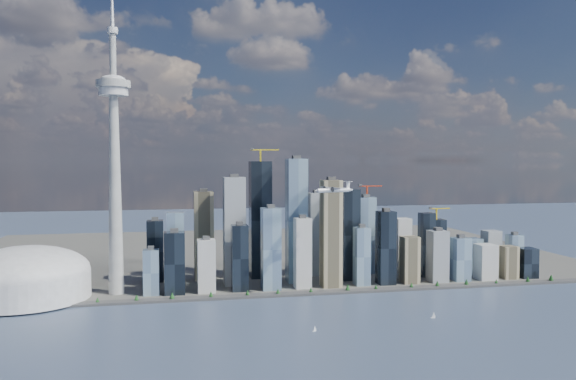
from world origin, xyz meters
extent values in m
plane|color=#33425A|center=(0.00, 0.00, 0.00)|extent=(4000.00, 4000.00, 0.00)
cube|color=#383838|center=(0.00, 250.00, 2.00)|extent=(1100.00, 22.00, 4.00)
cube|color=#4C4C47|center=(0.00, 700.00, 1.50)|extent=(1400.00, 900.00, 3.00)
cylinder|color=#3F2D1E|center=(-390.00, 250.00, 5.20)|extent=(1.00, 1.00, 2.40)
cone|color=#18441A|center=(-390.00, 250.00, 8.80)|extent=(7.20, 7.20, 8.00)
cylinder|color=#3F2D1E|center=(-303.33, 250.00, 5.20)|extent=(1.00, 1.00, 2.40)
cone|color=#18441A|center=(-303.33, 250.00, 8.80)|extent=(7.20, 7.20, 8.00)
cylinder|color=#3F2D1E|center=(-216.67, 250.00, 5.20)|extent=(1.00, 1.00, 2.40)
cone|color=#18441A|center=(-216.67, 250.00, 8.80)|extent=(7.20, 7.20, 8.00)
cylinder|color=#3F2D1E|center=(-130.00, 250.00, 5.20)|extent=(1.00, 1.00, 2.40)
cone|color=#18441A|center=(-130.00, 250.00, 8.80)|extent=(7.20, 7.20, 8.00)
cylinder|color=#3F2D1E|center=(-43.33, 250.00, 5.20)|extent=(1.00, 1.00, 2.40)
cone|color=#18441A|center=(-43.33, 250.00, 8.80)|extent=(7.20, 7.20, 8.00)
cylinder|color=#3F2D1E|center=(43.33, 250.00, 5.20)|extent=(1.00, 1.00, 2.40)
cone|color=#18441A|center=(43.33, 250.00, 8.80)|extent=(7.20, 7.20, 8.00)
cylinder|color=#3F2D1E|center=(130.00, 250.00, 5.20)|extent=(1.00, 1.00, 2.40)
cone|color=#18441A|center=(130.00, 250.00, 8.80)|extent=(7.20, 7.20, 8.00)
cylinder|color=#3F2D1E|center=(216.67, 250.00, 5.20)|extent=(1.00, 1.00, 2.40)
cone|color=#18441A|center=(216.67, 250.00, 8.80)|extent=(7.20, 7.20, 8.00)
cylinder|color=#3F2D1E|center=(303.33, 250.00, 5.20)|extent=(1.00, 1.00, 2.40)
cone|color=#18441A|center=(303.33, 250.00, 8.80)|extent=(7.20, 7.20, 8.00)
cylinder|color=#3F2D1E|center=(390.00, 250.00, 5.20)|extent=(1.00, 1.00, 2.40)
cone|color=#18441A|center=(390.00, 250.00, 8.80)|extent=(7.20, 7.20, 8.00)
cylinder|color=#3F2D1E|center=(476.67, 250.00, 5.20)|extent=(1.00, 1.00, 2.40)
cone|color=#18441A|center=(476.67, 250.00, 8.80)|extent=(7.20, 7.20, 8.00)
cube|color=black|center=(-200.00, 290.00, 55.36)|extent=(34.00, 34.00, 104.71)
cube|color=#718EAC|center=(-200.00, 340.00, 69.63)|extent=(30.00, 30.00, 133.27)
cube|color=beige|center=(-150.00, 290.00, 48.22)|extent=(30.00, 30.00, 90.43)
cube|color=tan|center=(-150.00, 395.00, 86.29)|extent=(36.00, 36.00, 166.59)
cube|color=gray|center=(-95.00, 340.00, 100.57)|extent=(38.00, 38.00, 195.14)
cube|color=black|center=(-95.00, 290.00, 60.12)|extent=(28.00, 28.00, 114.23)
cube|color=#718EAC|center=(-40.00, 290.00, 74.39)|extent=(32.00, 32.00, 142.79)
cube|color=black|center=(-40.00, 395.00, 114.85)|extent=(40.00, 40.00, 223.70)
cube|color=#718EAC|center=(15.00, 340.00, 117.23)|extent=(36.00, 36.00, 228.46)
cube|color=beige|center=(15.00, 290.00, 64.87)|extent=(28.00, 28.00, 123.75)
cube|color=tan|center=(70.00, 290.00, 98.19)|extent=(34.00, 34.00, 190.38)
cube|color=gray|center=(70.00, 395.00, 83.91)|extent=(30.00, 30.00, 161.83)
cube|color=black|center=(125.00, 340.00, 88.67)|extent=(32.00, 32.00, 171.35)
cube|color=#718EAC|center=(125.00, 290.00, 55.36)|extent=(26.00, 26.00, 104.71)
cube|color=black|center=(175.00, 290.00, 69.63)|extent=(30.00, 30.00, 133.27)
cube|color=#718EAC|center=(175.00, 395.00, 79.15)|extent=(34.00, 34.00, 152.31)
cube|color=beige|center=(225.00, 340.00, 60.12)|extent=(28.00, 28.00, 114.23)
cube|color=tan|center=(225.00, 290.00, 45.84)|extent=(30.00, 30.00, 85.67)
cube|color=gray|center=(275.00, 290.00, 50.60)|extent=(32.00, 32.00, 95.19)
cube|color=black|center=(275.00, 340.00, 64.87)|extent=(26.00, 26.00, 123.75)
cube|color=#718EAC|center=(325.00, 290.00, 43.46)|extent=(30.00, 30.00, 80.91)
cube|color=black|center=(325.00, 395.00, 55.36)|extent=(28.00, 28.00, 104.71)
cube|color=#718EAC|center=(375.00, 340.00, 38.70)|extent=(30.00, 30.00, 71.39)
cube|color=beige|center=(375.00, 290.00, 36.32)|extent=(34.00, 34.00, 66.63)
cube|color=tan|center=(420.00, 290.00, 33.94)|extent=(28.00, 28.00, 61.87)
cube|color=gray|center=(420.00, 340.00, 45.84)|extent=(30.00, 30.00, 85.67)
cube|color=black|center=(465.00, 290.00, 31.56)|extent=(32.00, 32.00, 57.12)
cube|color=#718EAC|center=(465.00, 340.00, 41.08)|extent=(26.00, 26.00, 76.15)
cube|color=black|center=(-240.00, 395.00, 60.12)|extent=(30.00, 30.00, 114.23)
cube|color=#718EAC|center=(-240.00, 290.00, 41.08)|extent=(26.00, 26.00, 76.15)
cube|color=gold|center=(-40.00, 395.00, 237.70)|extent=(3.00, 3.00, 22.00)
cube|color=gold|center=(-31.75, 395.00, 248.70)|extent=(55.00, 2.20, 2.20)
cube|color=#383838|center=(-56.50, 395.00, 250.70)|extent=(6.00, 4.00, 4.00)
cube|color=#A62E17|center=(175.00, 395.00, 166.31)|extent=(3.00, 3.00, 22.00)
cube|color=#A62E17|center=(182.20, 395.00, 177.31)|extent=(48.00, 2.20, 2.20)
cube|color=#383838|center=(160.60, 395.00, 179.31)|extent=(6.00, 4.00, 4.00)
cube|color=gold|center=(325.00, 395.00, 118.71)|extent=(3.00, 3.00, 22.00)
cube|color=gold|center=(331.75, 395.00, 129.71)|extent=(45.00, 2.20, 2.20)
cube|color=#383838|center=(311.50, 395.00, 131.71)|extent=(6.00, 4.00, 4.00)
cone|color=gray|center=(-300.00, 310.00, 173.00)|extent=(26.00, 26.00, 340.00)
cylinder|color=#BCBCBC|center=(-300.00, 310.00, 343.00)|extent=(48.00, 48.00, 14.00)
cylinder|color=gray|center=(-300.00, 310.00, 355.00)|extent=(56.00, 56.00, 12.00)
ellipsoid|color=#BCBCBC|center=(-300.00, 310.00, 363.00)|extent=(40.00, 40.00, 14.00)
cylinder|color=gray|center=(-300.00, 310.00, 403.00)|extent=(11.00, 11.00, 80.00)
cylinder|color=#BCBCBC|center=(-300.00, 310.00, 443.00)|extent=(18.00, 18.00, 10.00)
cylinder|color=#BCBCBC|center=(-440.00, 300.00, 25.00)|extent=(200.00, 200.00, 44.00)
ellipsoid|color=#BCBCBC|center=(-440.00, 300.00, 47.00)|extent=(200.00, 200.00, 84.00)
cylinder|color=silver|center=(52.29, 211.54, 179.80)|extent=(59.40, 23.51, 7.35)
cone|color=silver|center=(22.50, 202.99, 179.80)|extent=(9.75, 9.28, 7.35)
cone|color=silver|center=(83.18, 220.40, 179.80)|extent=(13.06, 10.23, 7.35)
cube|color=silver|center=(50.08, 210.90, 183.70)|extent=(26.55, 64.32, 1.15)
cylinder|color=silver|center=(53.56, 198.77, 181.87)|extent=(13.28, 7.45, 4.13)
cylinder|color=silver|center=(46.60, 223.04, 181.87)|extent=(13.28, 7.45, 4.13)
cylinder|color=#3F3F3F|center=(46.94, 196.87, 181.87)|extent=(2.86, 8.92, 9.18)
cylinder|color=#3F3F3F|center=(39.98, 221.14, 181.87)|extent=(2.86, 8.92, 9.18)
cube|color=silver|center=(79.87, 219.45, 187.15)|extent=(6.43, 2.65, 12.63)
cube|color=silver|center=(79.87, 219.45, 193.57)|extent=(10.55, 21.25, 0.80)
cube|color=white|center=(-20.43, 47.33, 0.36)|extent=(5.65, 3.45, 0.72)
cylinder|color=#999999|center=(-20.43, 47.33, 4.52)|extent=(0.22, 0.22, 8.13)
cube|color=white|center=(163.77, 75.09, 0.43)|extent=(6.55, 2.56, 0.85)
cylinder|color=#999999|center=(163.77, 75.09, 5.33)|extent=(0.26, 0.26, 9.59)
camera|label=1|loc=(-200.34, -668.94, 227.98)|focal=35.00mm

